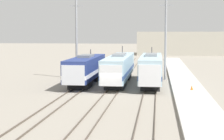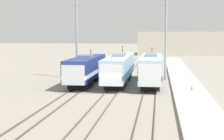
{
  "view_description": "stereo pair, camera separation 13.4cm",
  "coord_description": "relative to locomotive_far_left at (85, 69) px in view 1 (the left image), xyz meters",
  "views": [
    {
      "loc": [
        5.47,
        -43.82,
        7.24
      ],
      "look_at": [
        -0.28,
        2.93,
        2.51
      ],
      "focal_mm": 60.0,
      "sensor_mm": 36.0,
      "label": 1
    },
    {
      "loc": [
        5.6,
        -43.8,
        7.24
      ],
      "look_at": [
        -0.28,
        2.93,
        2.51
      ],
      "focal_mm": 60.0,
      "sensor_mm": 36.0,
      "label": 2
    }
  ],
  "objects": [
    {
      "name": "locomotive_center",
      "position": [
        4.57,
        1.6,
        0.05
      ],
      "size": [
        2.95,
        20.12,
        5.18
      ],
      "color": "#232326",
      "rests_on": "ground_plane"
    },
    {
      "name": "locomotive_far_right",
      "position": [
        9.14,
        0.29,
        0.1
      ],
      "size": [
        2.91,
        17.36,
        5.11
      ],
      "color": "#232326",
      "rests_on": "ground_plane"
    },
    {
      "name": "depot_building",
      "position": [
        18.33,
        74.25,
        1.62
      ],
      "size": [
        29.81,
        14.94,
        7.5
      ],
      "color": "#B2AD9E",
      "rests_on": "ground_plane"
    },
    {
      "name": "platform",
      "position": [
        13.86,
        -7.35,
        -1.95
      ],
      "size": [
        4.0,
        120.0,
        0.36
      ],
      "color": "#B7B5AD",
      "rests_on": "ground_plane"
    },
    {
      "name": "catenary_tower_right",
      "position": [
        11.19,
        6.49,
        4.5
      ],
      "size": [
        2.17,
        0.33,
        12.91
      ],
      "color": "gray",
      "rests_on": "ground_plane"
    },
    {
      "name": "ground_plane",
      "position": [
        4.57,
        -7.35,
        -2.13
      ],
      "size": [
        400.0,
        400.0,
        0.0
      ],
      "primitive_type": "plane",
      "color": "gray"
    },
    {
      "name": "rail_pair_far_left",
      "position": [
        -0.0,
        -7.35,
        -2.06
      ],
      "size": [
        1.51,
        120.0,
        0.15
      ],
      "color": "#4C4238",
      "rests_on": "ground_plane"
    },
    {
      "name": "rail_pair_center",
      "position": [
        4.57,
        -7.35,
        -2.06
      ],
      "size": [
        1.51,
        120.0,
        0.15
      ],
      "color": "#4C4238",
      "rests_on": "ground_plane"
    },
    {
      "name": "catenary_tower_left",
      "position": [
        -2.67,
        6.49,
        4.5
      ],
      "size": [
        2.17,
        0.33,
        12.91
      ],
      "color": "gray",
      "rests_on": "ground_plane"
    },
    {
      "name": "traffic_cone",
      "position": [
        14.14,
        -5.76,
        -1.5
      ],
      "size": [
        0.32,
        0.32,
        0.56
      ],
      "color": "orange",
      "rests_on": "platform"
    },
    {
      "name": "rail_pair_far_right",
      "position": [
        9.14,
        -7.35,
        -2.06
      ],
      "size": [
        1.51,
        120.0,
        0.15
      ],
      "color": "#4C4238",
      "rests_on": "ground_plane"
    },
    {
      "name": "locomotive_far_left",
      "position": [
        0.0,
        0.0,
        0.0
      ],
      "size": [
        3.1,
        16.54,
        4.73
      ],
      "color": "black",
      "rests_on": "ground_plane"
    }
  ]
}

